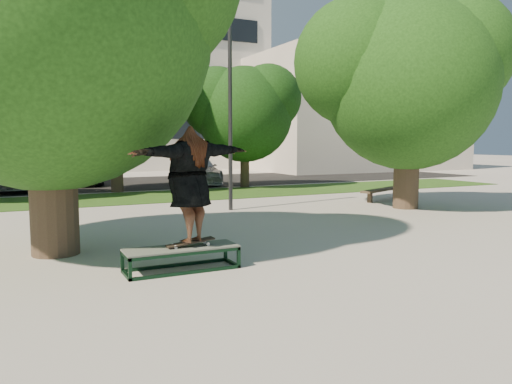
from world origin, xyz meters
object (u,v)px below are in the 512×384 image
tree_left (40,5)px  car_silver_a (9,172)px  grind_box (182,259)px  car_dark (17,172)px  tree_right (405,73)px  bench (383,190)px  car_grey (78,170)px  car_silver_b (196,170)px  lamppost (230,104)px

tree_left → car_silver_a: tree_left is taller
grind_box → car_dark: (-2.11, 17.61, 0.46)m
car_silver_a → grind_box: bearing=-81.0°
tree_left → tree_right: 10.41m
bench → car_grey: bearing=104.1°
tree_left → car_dark: 15.86m
tree_left → car_silver_b: size_ratio=1.55×
tree_right → grind_box: size_ratio=3.62×
grind_box → car_silver_a: size_ratio=0.39×
tree_left → car_silver_b: bearing=60.3°
car_silver_b → car_silver_a: bearing=-174.1°
car_grey → lamppost: bearing=-68.5°
tree_right → car_dark: bearing=128.1°
car_silver_a → lamppost: bearing=-57.8°
car_silver_a → car_dark: bearing=80.6°
car_dark → car_silver_a: bearing=-100.7°
tree_right → car_grey: (-7.92, 13.33, -3.42)m
tree_left → lamppost: size_ratio=1.16×
car_silver_b → car_grey: bearing=164.0°
tree_left → car_grey: size_ratio=1.46×
car_dark → car_grey: car_grey is taller
lamppost → bench: lamppost is taller
bench → car_dark: 16.23m
tree_right → grind_box: (-8.42, -4.20, -3.90)m
lamppost → car_silver_b: 9.64m
tree_left → car_silver_a: (-0.66, 13.36, -3.64)m
tree_right → car_grey: 15.87m
car_silver_b → tree_right: bearing=-67.0°
lamppost → car_dark: size_ratio=1.56×
bench → car_silver_a: 15.12m
tree_left → bench: size_ratio=2.75×
car_dark → bench: bearing=-46.6°
tree_left → car_silver_b: tree_left is taller
tree_left → bench: 12.43m
bench → car_silver_b: (-3.69, 9.13, 0.32)m
tree_left → grind_box: tree_left is taller
grind_box → lamppost: bearing=60.2°
grind_box → car_grey: 17.54m
lamppost → car_silver_b: size_ratio=1.33×
grind_box → car_grey: car_grey is taller
tree_right → grind_box: 10.18m
grind_box → tree_right: bearing=26.5°
car_silver_b → grind_box: bearing=-101.6°
tree_left → car_dark: (-0.32, 15.41, -3.78)m
lamppost → bench: (5.79, -0.05, -2.81)m
car_dark → car_silver_b: bearing=-18.7°
tree_right → car_grey: tree_right is taller
tree_right → car_silver_a: 16.08m
tree_left → tree_right: bearing=11.0°
tree_left → lamppost: 6.70m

